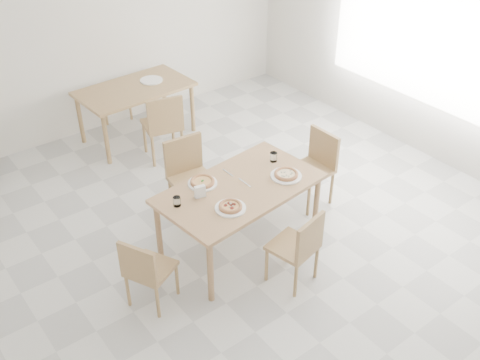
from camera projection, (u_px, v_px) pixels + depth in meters
room at (435, 43)px, 6.83m from camera, size 7.28×7.00×7.00m
main_table at (240, 193)px, 5.64m from camera, size 1.73×1.10×0.75m
chair_south at (300, 245)px, 5.28m from camera, size 0.48×0.48×0.82m
chair_north at (189, 172)px, 6.21m from camera, size 0.49×0.49×0.92m
chair_west at (146, 269)px, 5.04m from camera, size 0.51×0.51×0.78m
chair_east at (316, 163)px, 6.41m from camera, size 0.44×0.44×0.88m
plate_margherita at (203, 183)px, 5.63m from camera, size 0.30×0.30×0.02m
plate_mushroom at (286, 176)px, 5.74m from camera, size 0.32×0.32×0.02m
plate_pepperoni at (230, 208)px, 5.28m from camera, size 0.30×0.30×0.02m
pizza_margherita at (202, 182)px, 5.61m from camera, size 0.25×0.25×0.03m
pizza_mushroom at (286, 174)px, 5.73m from camera, size 0.32×0.32×0.03m
pizza_pepperoni at (230, 206)px, 5.27m from camera, size 0.27×0.27×0.03m
tumbler_a at (177, 201)px, 5.31m from camera, size 0.07×0.07×0.10m
tumbler_b at (273, 157)px, 5.96m from camera, size 0.08×0.08×0.10m
napkin_holder at (200, 192)px, 5.41m from camera, size 0.13×0.08×0.13m
fork_a at (228, 173)px, 5.80m from camera, size 0.02×0.18×0.01m
fork_b at (245, 183)px, 5.65m from camera, size 0.02×0.20×0.01m
second_table at (135, 93)px, 7.58m from camera, size 1.54×0.93×0.75m
chair_back_s at (164, 123)px, 7.15m from camera, size 0.56×0.56×0.93m
chair_back_n at (110, 84)px, 8.22m from camera, size 0.50×0.50×0.87m
plate_empty at (151, 80)px, 7.71m from camera, size 0.31×0.31×0.02m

